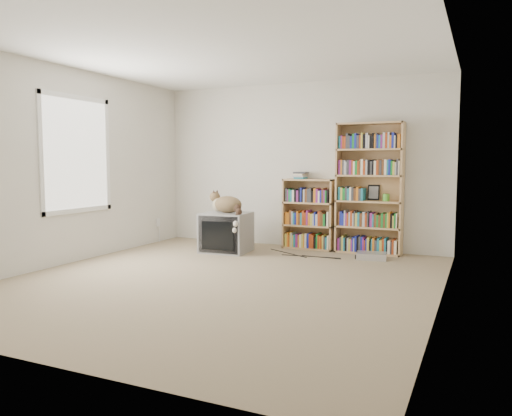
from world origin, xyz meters
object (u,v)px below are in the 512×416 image
at_px(cat, 229,207).
at_px(bookcase_tall, 370,192).
at_px(crt_tv, 226,232).
at_px(dvd_player, 371,256).
at_px(bookcase_short, 309,216).

bearing_deg(cat, bookcase_tall, 27.49).
height_order(crt_tv, bookcase_tall, bookcase_tall).
bearing_deg(crt_tv, bookcase_tall, 17.13).
xyz_separation_m(crt_tv, cat, (0.06, -0.04, 0.38)).
xyz_separation_m(crt_tv, dvd_player, (2.04, 0.29, -0.24)).
bearing_deg(crt_tv, bookcase_short, 32.14).
bearing_deg(dvd_player, crt_tv, 179.04).
bearing_deg(bookcase_tall, dvd_player, -73.41).
bearing_deg(bookcase_short, cat, -140.34).
bearing_deg(bookcase_short, bookcase_tall, 0.08).
distance_m(bookcase_tall, dvd_player, 0.96).
relative_size(bookcase_short, dvd_player, 2.71).
bearing_deg(dvd_player, cat, -179.58).
relative_size(crt_tv, bookcase_short, 0.67).
bearing_deg(bookcase_tall, crt_tv, -158.50).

